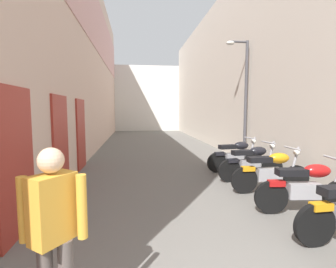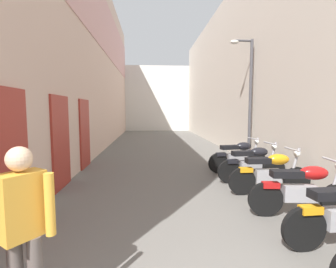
{
  "view_description": "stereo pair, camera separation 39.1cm",
  "coord_description": "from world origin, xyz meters",
  "px_view_note": "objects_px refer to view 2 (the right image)",
  "views": [
    {
      "loc": [
        -1.12,
        -0.39,
        1.86
      ],
      "look_at": [
        -0.23,
        6.33,
        1.21
      ],
      "focal_mm": 26.64,
      "sensor_mm": 36.0,
      "label": 1
    },
    {
      "loc": [
        -0.73,
        -0.43,
        1.86
      ],
      "look_at": [
        -0.23,
        6.33,
        1.21
      ],
      "focal_mm": 26.64,
      "sensor_mm": 36.0,
      "label": 2
    }
  ],
  "objects_px": {
    "motorcycle_fourth": "(270,172)",
    "pedestrian_by_doorway": "(23,226)",
    "motorcycle_sixth": "(238,156)",
    "street_lamp": "(248,91)",
    "motorcycle_third": "(303,189)",
    "motorcycle_fifth": "(253,163)"
  },
  "relations": [
    {
      "from": "motorcycle_third",
      "to": "motorcycle_fourth",
      "type": "relative_size",
      "value": 1.0
    },
    {
      "from": "motorcycle_third",
      "to": "motorcycle_fifth",
      "type": "distance_m",
      "value": 2.12
    },
    {
      "from": "motorcycle_fourth",
      "to": "motorcycle_fifth",
      "type": "bearing_deg",
      "value": 90.0
    },
    {
      "from": "pedestrian_by_doorway",
      "to": "motorcycle_third",
      "type": "bearing_deg",
      "value": 28.31
    },
    {
      "from": "motorcycle_fifth",
      "to": "street_lamp",
      "type": "relative_size",
      "value": 0.44
    },
    {
      "from": "pedestrian_by_doorway",
      "to": "street_lamp",
      "type": "distance_m",
      "value": 7.82
    },
    {
      "from": "motorcycle_third",
      "to": "motorcycle_sixth",
      "type": "bearing_deg",
      "value": 90.0
    },
    {
      "from": "motorcycle_third",
      "to": "pedestrian_by_doorway",
      "type": "bearing_deg",
      "value": -151.69
    },
    {
      "from": "motorcycle_sixth",
      "to": "street_lamp",
      "type": "bearing_deg",
      "value": 58.89
    },
    {
      "from": "motorcycle_sixth",
      "to": "pedestrian_by_doorway",
      "type": "distance_m",
      "value": 6.34
    },
    {
      "from": "motorcycle_third",
      "to": "street_lamp",
      "type": "bearing_deg",
      "value": 80.87
    },
    {
      "from": "motorcycle_fourth",
      "to": "pedestrian_by_doorway",
      "type": "bearing_deg",
      "value": -139.44
    },
    {
      "from": "pedestrian_by_doorway",
      "to": "motorcycle_fourth",
      "type": "bearing_deg",
      "value": 40.56
    },
    {
      "from": "pedestrian_by_doorway",
      "to": "street_lamp",
      "type": "xyz_separation_m",
      "value": [
        4.38,
        6.29,
        1.58
      ]
    },
    {
      "from": "motorcycle_fifth",
      "to": "pedestrian_by_doorway",
      "type": "distance_m",
      "value": 5.53
    },
    {
      "from": "motorcycle_third",
      "to": "motorcycle_fifth",
      "type": "xyz_separation_m",
      "value": [
        0.0,
        2.12,
        0.0
      ]
    },
    {
      "from": "motorcycle_sixth",
      "to": "street_lamp",
      "type": "relative_size",
      "value": 0.44
    },
    {
      "from": "street_lamp",
      "to": "motorcycle_fifth",
      "type": "bearing_deg",
      "value": -107.58
    },
    {
      "from": "motorcycle_fourth",
      "to": "motorcycle_sixth",
      "type": "relative_size",
      "value": 1.0
    },
    {
      "from": "motorcycle_third",
      "to": "street_lamp",
      "type": "relative_size",
      "value": 0.44
    },
    {
      "from": "motorcycle_sixth",
      "to": "street_lamp",
      "type": "distance_m",
      "value": 2.4
    },
    {
      "from": "motorcycle_fourth",
      "to": "pedestrian_by_doorway",
      "type": "relative_size",
      "value": 1.18
    }
  ]
}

